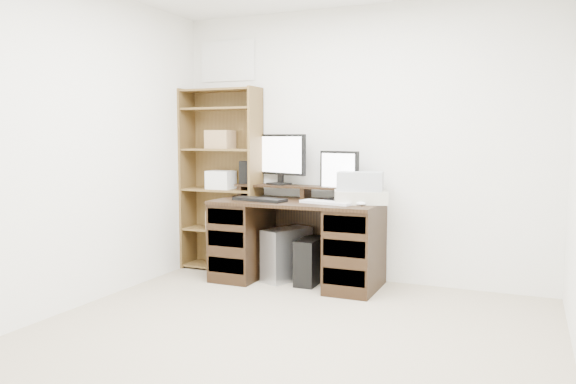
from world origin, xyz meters
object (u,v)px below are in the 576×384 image
Objects in this scene: desk at (297,240)px; monitor_wide at (280,156)px; printer at (360,197)px; tower_black at (310,261)px; monitor_small at (339,174)px; bookshelf at (222,178)px; tower_silver at (287,254)px.

desk is 2.57× the size of monitor_wide.
printer is 1.07× the size of tower_black.
tower_black is (-0.45, -0.03, -0.60)m from printer.
monitor_small is (0.61, -0.07, -0.14)m from monitor_wide.
tower_black is at bearing -11.15° from monitor_wide.
tower_black is at bearing 164.14° from printer.
desk is 3.35× the size of monitor_small.
monitor_small is 0.83m from tower_black.
monitor_small reaches higher than printer.
printer is (0.85, -0.20, -0.33)m from monitor_wide.
printer reaches higher than desk.
monitor_wide is at bearing 146.89° from printer.
bookshelf reaches higher than monitor_small.
desk is at bearing -13.35° from bookshelf.
bookshelf is at bearing 166.65° from desk.
monitor_wide is 1.21× the size of tower_silver.
monitor_small is at bearing 28.69° from desk.
tower_silver is at bearing 158.62° from desk.
tower_silver is at bearing -12.00° from bookshelf.
tower_black is (0.24, -0.03, -0.04)m from tower_silver.
desk is 0.71m from printer.
monitor_wide is (-0.28, 0.25, 0.75)m from desk.
bookshelf is (-0.77, 0.16, 0.68)m from tower_silver.
monitor_small is at bearing 12.81° from monitor_wide.
bookshelf is at bearing 167.80° from tower_black.
tower_black is 0.23× the size of bookshelf.
tower_silver is 1.16× the size of tower_black.
printer is at bearing 5.21° from desk.
monitor_small reaches higher than tower_silver.
desk is 3.61× the size of tower_black.
printer is 0.75m from tower_black.
bookshelf reaches higher than printer.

